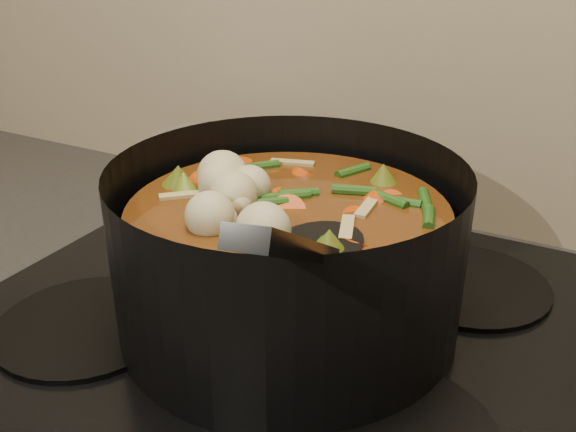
% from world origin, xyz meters
% --- Properties ---
extents(stovetop, '(0.62, 0.54, 0.03)m').
position_xyz_m(stovetop, '(0.00, 1.93, 0.92)').
color(stovetop, black).
rests_on(stovetop, counter).
extents(stockpot, '(0.35, 0.45, 0.25)m').
position_xyz_m(stockpot, '(0.01, 1.91, 1.01)').
color(stockpot, black).
rests_on(stockpot, stovetop).
extents(saucepan, '(0.16, 0.16, 0.13)m').
position_xyz_m(saucepan, '(-0.19, 2.08, 0.99)').
color(saucepan, silver).
rests_on(saucepan, stovetop).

